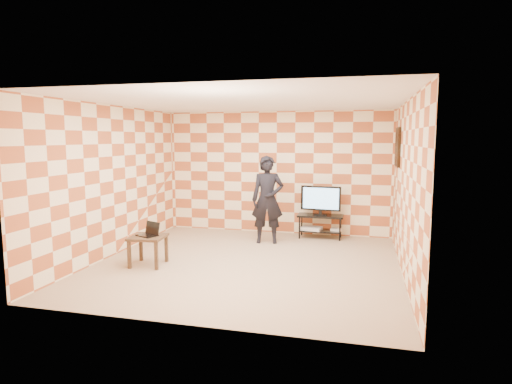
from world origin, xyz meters
TOP-DOWN VIEW (x-y plane):
  - floor at (0.00, 0.00)m, footprint 5.00×5.00m
  - wall_back at (0.00, 2.50)m, footprint 5.00×0.02m
  - wall_front at (0.00, -2.50)m, footprint 5.00×0.02m
  - wall_left at (-2.50, 0.00)m, footprint 0.02×5.00m
  - wall_right at (2.50, 0.00)m, footprint 0.02×5.00m
  - ceiling at (0.00, 0.00)m, footprint 5.00×5.00m
  - wall_art at (2.47, 1.55)m, footprint 0.04×0.72m
  - tv_stand at (1.02, 2.17)m, footprint 0.95×0.43m
  - tv at (1.02, 2.17)m, footprint 0.85×0.19m
  - dvd_player at (0.84, 2.14)m, footprint 0.46×0.36m
  - game_console at (1.35, 2.18)m, footprint 0.25×0.20m
  - side_table at (-1.58, -0.49)m, footprint 0.60×0.60m
  - laptop at (-1.58, -0.46)m, footprint 0.41×0.37m
  - person at (0.01, 1.52)m, footprint 0.71×0.54m

SIDE VIEW (x-z plane):
  - floor at x=0.00m, z-range 0.00..0.00m
  - game_console at x=1.35m, z-range 0.17..0.22m
  - dvd_player at x=0.84m, z-range 0.17..0.24m
  - tv_stand at x=1.02m, z-range 0.11..0.61m
  - side_table at x=-1.58m, z-range 0.16..0.66m
  - laptop at x=-1.58m, z-range 0.44..0.66m
  - tv at x=1.02m, z-range 0.53..1.15m
  - person at x=0.01m, z-range 0.00..1.76m
  - wall_back at x=0.00m, z-range 0.00..2.70m
  - wall_front at x=0.00m, z-range 0.00..2.70m
  - wall_left at x=-2.50m, z-range 0.00..2.70m
  - wall_right at x=2.50m, z-range 0.00..2.70m
  - wall_art at x=2.47m, z-range 1.59..2.31m
  - ceiling at x=0.00m, z-range 2.69..2.71m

